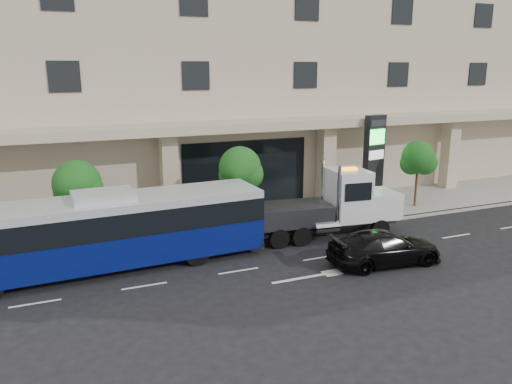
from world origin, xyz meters
TOP-DOWN VIEW (x-y plane):
  - ground at (0.00, 0.00)m, footprint 120.00×120.00m
  - sidewalk at (0.00, 5.00)m, footprint 120.00×6.00m
  - curb at (0.00, 2.00)m, footprint 120.00×0.30m
  - convention_center at (-0.00, 15.42)m, footprint 60.00×17.60m
  - tree_left at (-9.97, 3.59)m, footprint 2.27×2.20m
  - tree_mid at (-1.97, 3.59)m, footprint 2.28×2.20m
  - tree_right at (9.53, 3.59)m, footprint 2.10×2.00m
  - city_bus at (-9.12, 0.84)m, footprint 13.68×3.50m
  - tow_truck at (2.08, 0.93)m, footprint 8.60×2.89m
  - black_sedan at (2.24, -3.17)m, footprint 5.30×2.49m
  - signage_pylon at (7.38, 5.13)m, footprint 1.44×0.75m

SIDE VIEW (x-z plane):
  - ground at x=0.00m, z-range 0.00..0.00m
  - sidewalk at x=0.00m, z-range 0.00..0.15m
  - curb at x=0.00m, z-range 0.00..0.15m
  - black_sedan at x=2.24m, z-range 0.00..1.50m
  - tow_truck at x=2.08m, z-range -0.34..3.55m
  - city_bus at x=-9.12m, z-range 0.03..3.47m
  - signage_pylon at x=7.38m, z-range 0.20..5.71m
  - tree_right at x=9.53m, z-range 1.01..5.06m
  - tree_left at x=-9.97m, z-range 1.00..5.22m
  - tree_mid at x=-1.97m, z-range 1.07..5.45m
  - convention_center at x=0.00m, z-range -0.03..19.97m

